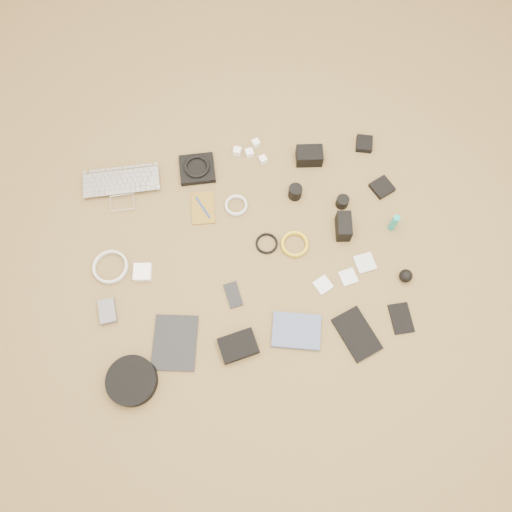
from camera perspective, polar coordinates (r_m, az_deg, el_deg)
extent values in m
cube|color=brown|center=(2.15, -0.71, 0.09)|extent=(4.00, 4.00, 0.04)
imported|color=#BCBBC0|center=(2.32, -15.05, 7.16)|extent=(0.35, 0.26, 0.03)
cube|color=black|center=(2.31, -6.74, 9.85)|extent=(0.16, 0.16, 0.03)
torus|color=black|center=(2.29, -6.80, 10.12)|extent=(0.14, 0.14, 0.01)
cube|color=white|center=(2.34, -2.17, 11.87)|extent=(0.04, 0.04, 0.03)
cube|color=white|center=(2.34, -0.77, 11.70)|extent=(0.04, 0.04, 0.03)
cube|color=white|center=(2.36, -0.02, 12.77)|extent=(0.04, 0.04, 0.03)
cube|color=white|center=(2.32, 0.80, 10.97)|extent=(0.04, 0.04, 0.03)
cube|color=black|center=(2.32, 6.11, 11.32)|extent=(0.13, 0.10, 0.07)
cube|color=black|center=(2.42, 12.27, 12.43)|extent=(0.09, 0.10, 0.03)
cube|color=olive|center=(2.22, -6.09, 5.48)|extent=(0.12, 0.17, 0.01)
cylinder|color=#123697|center=(2.21, -6.11, 5.57)|extent=(0.05, 0.11, 0.01)
torus|color=silver|center=(2.21, -2.28, 5.73)|extent=(0.11, 0.11, 0.01)
cylinder|color=black|center=(2.22, 4.50, 7.30)|extent=(0.08, 0.08, 0.06)
cylinder|color=black|center=(2.23, 9.84, 6.12)|extent=(0.06, 0.06, 0.05)
cube|color=black|center=(2.32, 14.20, 7.62)|extent=(0.11, 0.11, 0.02)
cube|color=white|center=(2.13, -12.82, -1.83)|extent=(0.08, 0.08, 0.03)
torus|color=silver|center=(2.19, -16.26, -1.25)|extent=(0.20, 0.20, 0.01)
torus|color=black|center=(2.14, 1.23, 1.40)|extent=(0.12, 0.12, 0.01)
torus|color=gold|center=(2.14, 4.43, 1.28)|extent=(0.12, 0.12, 0.01)
cube|color=black|center=(2.16, 9.98, 3.36)|extent=(0.08, 0.12, 0.08)
cylinder|color=teal|center=(2.21, 15.48, 3.67)|extent=(0.03, 0.03, 0.10)
cube|color=slate|center=(2.12, -16.60, -6.09)|extent=(0.07, 0.10, 0.03)
cube|color=black|center=(2.04, -9.25, -9.74)|extent=(0.22, 0.26, 0.01)
cube|color=black|center=(2.07, -2.62, -4.46)|extent=(0.07, 0.11, 0.01)
cube|color=silver|center=(2.09, 7.66, -3.29)|extent=(0.08, 0.08, 0.01)
cube|color=silver|center=(2.12, 10.50, -2.38)|extent=(0.08, 0.08, 0.01)
cube|color=silver|center=(2.16, 12.33, -0.77)|extent=(0.09, 0.09, 0.01)
sphere|color=black|center=(2.16, 16.75, -2.18)|extent=(0.07, 0.07, 0.06)
cylinder|color=black|center=(2.03, -14.00, -13.68)|extent=(0.21, 0.21, 0.05)
cube|color=black|center=(2.00, -2.05, -10.24)|extent=(0.16, 0.12, 0.04)
imported|color=#465576|center=(2.01, 4.51, -10.54)|extent=(0.22, 0.19, 0.02)
cube|color=black|center=(2.06, 11.45, -8.72)|extent=(0.18, 0.23, 0.01)
cube|color=black|center=(2.12, 16.24, -6.85)|extent=(0.09, 0.13, 0.01)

